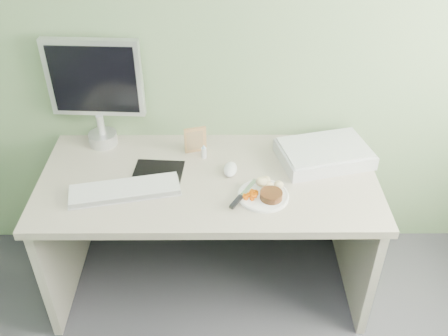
{
  "coord_description": "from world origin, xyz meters",
  "views": [
    {
      "loc": [
        0.07,
        -0.25,
        2.17
      ],
      "look_at": [
        0.07,
        1.5,
        0.88
      ],
      "focal_mm": 40.0,
      "sensor_mm": 36.0,
      "label": 1
    }
  ],
  "objects_px": {
    "plate": "(263,196)",
    "monitor": "(95,87)",
    "desk": "(209,207)",
    "scanner": "(324,154)"
  },
  "relations": [
    {
      "from": "plate",
      "to": "monitor",
      "type": "xyz_separation_m",
      "value": [
        -0.8,
        0.46,
        0.31
      ]
    },
    {
      "from": "plate",
      "to": "monitor",
      "type": "bearing_deg",
      "value": 150.26
    },
    {
      "from": "desk",
      "to": "monitor",
      "type": "xyz_separation_m",
      "value": [
        -0.55,
        0.31,
        0.5
      ]
    },
    {
      "from": "desk",
      "to": "scanner",
      "type": "relative_size",
      "value": 3.69
    },
    {
      "from": "desk",
      "to": "scanner",
      "type": "distance_m",
      "value": 0.63
    },
    {
      "from": "desk",
      "to": "monitor",
      "type": "relative_size",
      "value": 2.86
    },
    {
      "from": "scanner",
      "to": "monitor",
      "type": "bearing_deg",
      "value": 157.51
    },
    {
      "from": "monitor",
      "to": "desk",
      "type": "bearing_deg",
      "value": -26.57
    },
    {
      "from": "monitor",
      "to": "plate",
      "type": "bearing_deg",
      "value": -26.51
    },
    {
      "from": "desk",
      "to": "plate",
      "type": "xyz_separation_m",
      "value": [
        0.25,
        -0.14,
        0.19
      ]
    }
  ]
}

